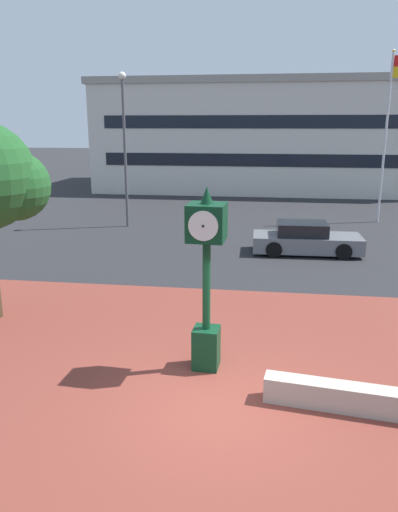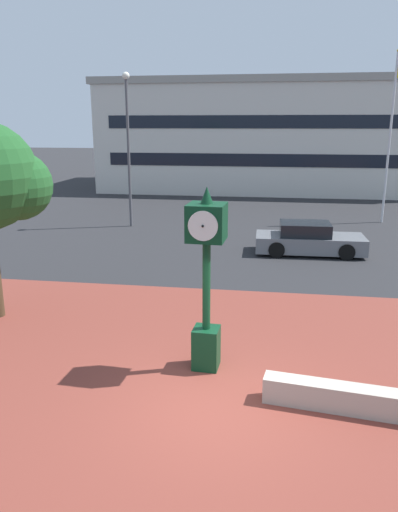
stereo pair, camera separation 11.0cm
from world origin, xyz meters
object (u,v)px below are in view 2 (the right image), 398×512
Objects in this scene: car_street_mid at (308,240)px; street_lamp_post at (128,136)px; flagpole_primary at (395,122)px; civic_building at (268,135)px; street_clock at (207,271)px.

street_lamp_post reaches higher than car_street_mid.
civic_building is at bearing 114.08° from flagpole_primary.
street_lamp_post reaches higher than street_clock.
street_clock is 19.32m from flagpole_primary.
civic_building is 19.17m from street_lamp_post.
car_street_mid is 10.51m from street_lamp_post.
street_lamp_post is at bearing -117.62° from car_street_mid.
flagpole_primary is at bearing 70.57° from street_clock.
civic_building reaches higher than street_lamp_post.
street_clock is 0.52× the size of street_lamp_post.
civic_building is at bearing -175.82° from car_street_mid.
car_street_mid is 0.17× the size of civic_building.
civic_building is (-2.13, 22.32, 3.65)m from car_street_mid.
civic_building is (0.64, 32.56, 2.04)m from street_clock.
civic_building is at bearing 69.90° from street_lamp_post.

